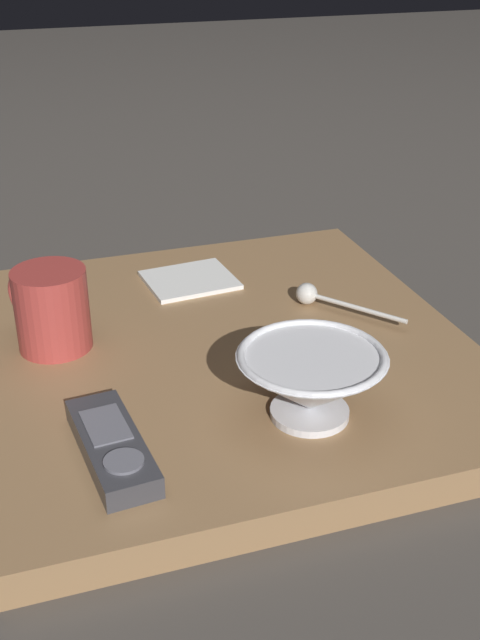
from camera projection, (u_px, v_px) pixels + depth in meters
ground_plane at (225, 369)px, 0.96m from camera, size 6.00×6.00×0.00m
table at (225, 356)px, 0.95m from camera, size 0.60×0.56×0.04m
cereal_bowl at (311, 381)px, 0.79m from camera, size 0.15×0.15×0.07m
coffee_mug at (51, 309)px, 0.91m from camera, size 0.11×0.09×0.10m
teaspoon at (315, 296)px, 1.02m from camera, size 0.13×0.10×0.03m
tv_remote_near at (112, 446)px, 0.74m from camera, size 0.16×0.07×0.03m
folded_napkin at (190, 280)px, 1.09m from camera, size 0.11×0.13×0.01m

